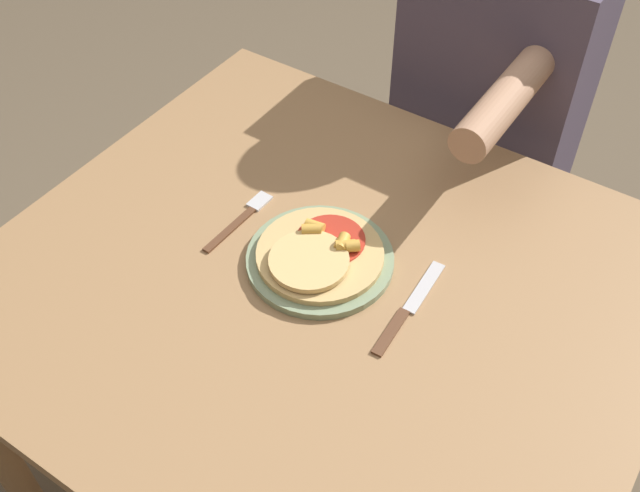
# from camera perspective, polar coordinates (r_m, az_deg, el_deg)

# --- Properties ---
(ground_plane) EXTENTS (8.00, 8.00, 0.00)m
(ground_plane) POSITION_cam_1_polar(r_m,az_deg,el_deg) (1.90, 0.10, -18.10)
(ground_plane) COLOR brown
(dining_table) EXTENTS (1.09, 0.98, 0.78)m
(dining_table) POSITION_cam_1_polar(r_m,az_deg,el_deg) (1.33, 0.13, -5.83)
(dining_table) COLOR #9E754C
(dining_table) RESTS_ON ground_plane
(plate) EXTENTS (0.25, 0.25, 0.01)m
(plate) POSITION_cam_1_polar(r_m,az_deg,el_deg) (1.27, -0.00, -1.02)
(plate) COLOR gray
(plate) RESTS_ON dining_table
(pizza) EXTENTS (0.22, 0.22, 0.04)m
(pizza) POSITION_cam_1_polar(r_m,az_deg,el_deg) (1.25, -0.08, -0.59)
(pizza) COLOR tan
(pizza) RESTS_ON plate
(fork) EXTENTS (0.03, 0.18, 0.00)m
(fork) POSITION_cam_1_polar(r_m,az_deg,el_deg) (1.35, -5.94, 2.17)
(fork) COLOR brown
(fork) RESTS_ON dining_table
(knife) EXTENTS (0.03, 0.22, 0.00)m
(knife) POSITION_cam_1_polar(r_m,az_deg,el_deg) (1.21, 6.73, -4.76)
(knife) COLOR brown
(knife) RESTS_ON dining_table
(person_diner) EXTENTS (0.39, 0.52, 1.26)m
(person_diner) POSITION_cam_1_polar(r_m,az_deg,el_deg) (1.73, 12.69, 10.77)
(person_diner) COLOR #2D2D38
(person_diner) RESTS_ON ground_plane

